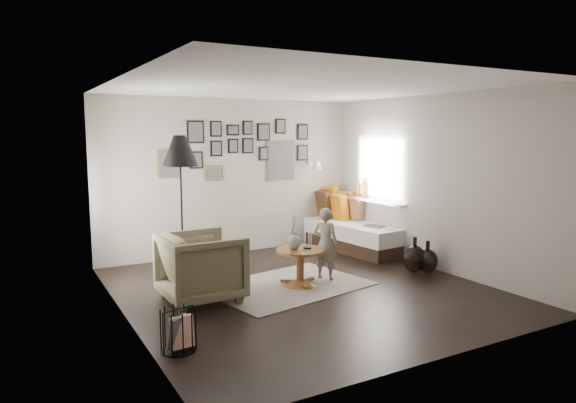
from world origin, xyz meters
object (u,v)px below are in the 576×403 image
armchair (201,267)px  magazine_basket (179,330)px  vase (294,239)px  demijohn_large (414,259)px  demijohn_small (427,261)px  pedestal_table (300,269)px  floor_lamp (180,156)px  daybed (351,229)px  child (325,244)px

armchair → magazine_basket: bearing=150.7°
vase → demijohn_large: size_ratio=0.87×
demijohn_small → pedestal_table: bearing=170.4°
vase → floor_lamp: bearing=147.7°
floor_lamp → magazine_basket: 2.63m
demijohn_large → magazine_basket: bearing=-165.6°
demijohn_small → daybed: bearing=89.9°
pedestal_table → demijohn_small: (1.96, -0.33, -0.05)m
daybed → floor_lamp: floor_lamp is taller
armchair → demijohn_small: 3.35m
vase → demijohn_large: bearing=-6.9°
magazine_basket → vase: bearing=32.1°
magazine_basket → demijohn_large: demijohn_large is taller
vase → child: size_ratio=0.45×
child → floor_lamp: bearing=38.0°
armchair → demijohn_large: armchair is taller
floor_lamp → child: (1.81, -0.71, -1.22)m
pedestal_table → demijohn_small: bearing=-9.6°
pedestal_table → demijohn_large: bearing=-6.6°
daybed → demijohn_small: 1.90m
armchair → magazine_basket: armchair is taller
armchair → child: 1.82m
vase → child: bearing=8.6°
magazine_basket → child: size_ratio=0.39×
floor_lamp → daybed: bearing=12.7°
magazine_basket → demijohn_small: bearing=12.3°
vase → magazine_basket: bearing=-147.9°
pedestal_table → demijohn_small: size_ratio=1.34×
pedestal_table → vase: size_ratio=1.40×
floor_lamp → demijohn_large: 3.66m
demijohn_small → magazine_basket: bearing=-167.7°
armchair → floor_lamp: bearing=-1.7°
daybed → demijohn_small: (-0.00, -1.89, -0.15)m
daybed → child: 2.10m
vase → daybed: 2.58m
armchair → demijohn_large: 3.19m
demijohn_large → child: child is taller
vase → daybed: (2.05, 1.54, -0.31)m
demijohn_large → demijohn_small: 0.19m
pedestal_table → magazine_basket: (-2.03, -1.20, -0.03)m
floor_lamp → child: bearing=-21.6°
vase → demijohn_large: (1.90, -0.23, -0.44)m
pedestal_table → armchair: 1.37m
floor_lamp → magazine_basket: bearing=-108.9°
floor_lamp → armchair: bearing=-90.7°
pedestal_table → floor_lamp: (-1.34, 0.82, 1.50)m
floor_lamp → child: 2.30m
pedestal_table → daybed: 2.51m
floor_lamp → demijohn_large: size_ratio=3.82×
floor_lamp → magazine_basket: (-0.69, -2.02, -1.53)m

